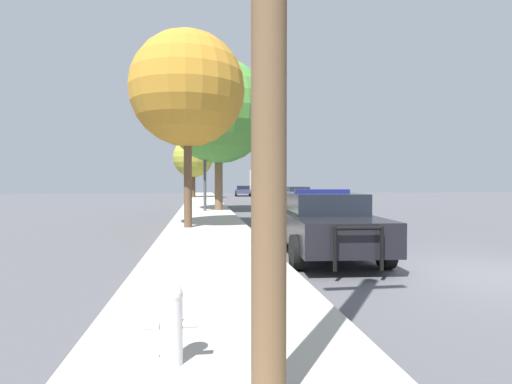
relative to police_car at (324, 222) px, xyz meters
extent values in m
plane|color=#4F4F54|center=(2.41, -2.36, -0.80)|extent=(110.00, 110.00, 0.00)
cube|color=#ADA89E|center=(-2.69, -2.36, -0.74)|extent=(3.00, 110.00, 0.13)
cube|color=black|center=(0.00, -0.05, -0.11)|extent=(2.19, 4.91, 0.66)
cube|color=black|center=(0.01, 0.19, 0.46)|extent=(1.77, 2.60, 0.48)
cylinder|color=black|center=(0.81, -1.60, -0.45)|extent=(0.29, 0.73, 0.72)
cylinder|color=black|center=(-1.02, -1.48, -0.45)|extent=(0.29, 0.73, 0.72)
cylinder|color=black|center=(1.01, 1.37, -0.45)|extent=(0.29, 0.73, 0.72)
cylinder|color=black|center=(-0.82, 1.49, -0.45)|extent=(0.29, 0.73, 0.72)
cylinder|color=black|center=(0.25, -2.59, -0.21)|extent=(0.07, 0.07, 0.79)
cylinder|color=black|center=(-0.59, -2.54, -0.21)|extent=(0.07, 0.07, 0.79)
cylinder|color=black|center=(-0.17, -2.57, 0.15)|extent=(0.89, 0.13, 0.07)
cube|color=navy|center=(0.01, 0.19, 0.74)|extent=(1.36, 0.29, 0.09)
cube|color=navy|center=(0.94, -0.11, -0.08)|extent=(0.24, 3.45, 0.19)
cylinder|color=white|center=(-3.20, -5.63, -0.38)|extent=(0.20, 0.20, 0.60)
sphere|color=white|center=(-3.20, -5.63, -0.05)|extent=(0.21, 0.21, 0.21)
cylinder|color=white|center=(-3.37, -5.63, -0.32)|extent=(0.14, 0.08, 0.08)
cylinder|color=white|center=(-3.02, -5.63, -0.32)|extent=(0.14, 0.08, 0.08)
cylinder|color=#424247|center=(-2.69, 13.66, 2.06)|extent=(0.16, 0.16, 5.47)
cylinder|color=#424247|center=(-0.72, 13.66, 4.65)|extent=(3.94, 0.11, 0.11)
cube|color=black|center=(1.25, 13.66, 4.20)|extent=(0.30, 0.24, 0.90)
sphere|color=red|center=(1.25, 13.53, 4.50)|extent=(0.20, 0.20, 0.20)
sphere|color=orange|center=(1.25, 13.53, 4.20)|extent=(0.20, 0.20, 0.20)
sphere|color=green|center=(1.25, 13.53, 3.90)|extent=(0.20, 0.20, 0.20)
cube|color=silver|center=(4.53, 21.14, -0.16)|extent=(1.84, 4.46, 0.61)
cube|color=black|center=(4.53, 21.36, 0.37)|extent=(1.58, 2.32, 0.44)
cylinder|color=black|center=(5.43, 19.76, -0.46)|extent=(0.24, 0.68, 0.68)
cylinder|color=black|center=(3.63, 19.76, -0.46)|extent=(0.24, 0.68, 0.68)
cylinder|color=black|center=(5.43, 22.52, -0.46)|extent=(0.24, 0.68, 0.68)
cylinder|color=black|center=(3.64, 22.52, -0.46)|extent=(0.24, 0.68, 0.68)
cube|color=#333856|center=(2.33, 40.40, -0.21)|extent=(2.13, 4.28, 0.52)
cube|color=black|center=(2.31, 40.19, 0.27)|extent=(1.72, 2.28, 0.44)
cylinder|color=black|center=(1.54, 41.75, -0.47)|extent=(0.29, 0.69, 0.68)
cylinder|color=black|center=(3.31, 41.61, -0.47)|extent=(0.29, 0.69, 0.68)
cylinder|color=black|center=(1.34, 39.18, -0.47)|extent=(0.29, 0.69, 0.68)
cylinder|color=black|center=(3.11, 39.05, -0.47)|extent=(0.29, 0.69, 0.68)
cube|color=maroon|center=(4.44, 32.63, 0.56)|extent=(2.56, 2.04, 1.80)
cube|color=white|center=(4.29, 36.07, 1.04)|extent=(2.69, 5.07, 2.75)
cylinder|color=black|center=(5.65, 32.87, -0.34)|extent=(0.32, 0.94, 0.93)
cylinder|color=black|center=(3.22, 32.76, -0.34)|extent=(0.32, 0.94, 0.93)
cylinder|color=black|center=(5.46, 37.05, -0.34)|extent=(0.32, 0.94, 0.93)
cylinder|color=black|center=(3.04, 36.95, -0.34)|extent=(0.32, 0.94, 0.93)
cylinder|color=brown|center=(-3.39, 5.36, 1.25)|extent=(0.29, 0.29, 3.84)
sphere|color=#B77F28|center=(-3.39, 5.36, 4.31)|extent=(4.14, 4.14, 4.14)
cylinder|color=brown|center=(-1.89, 14.14, 1.37)|extent=(0.46, 0.46, 4.09)
sphere|color=#4C8E38|center=(-1.89, 14.14, 5.09)|extent=(6.07, 6.07, 6.07)
cylinder|color=#4C3823|center=(-3.73, 33.97, 0.87)|extent=(0.48, 0.48, 3.09)
sphere|color=#999933|center=(-3.73, 33.97, 3.58)|extent=(4.25, 4.25, 4.25)
camera|label=1|loc=(-2.93, -9.26, 0.97)|focal=28.00mm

